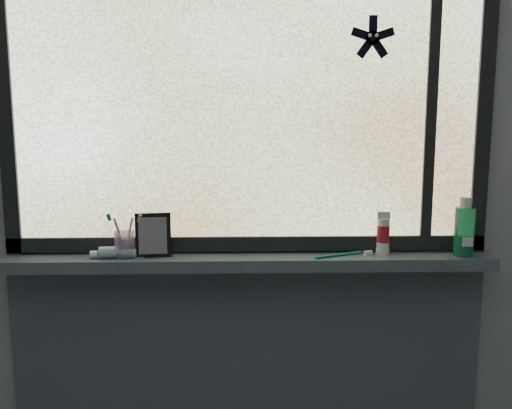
{
  "coord_description": "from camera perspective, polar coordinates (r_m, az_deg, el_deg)",
  "views": [
    {
      "loc": [
        -0.02,
        -0.59,
        1.49
      ],
      "look_at": [
        0.02,
        1.05,
        1.22
      ],
      "focal_mm": 40.0,
      "sensor_mm": 36.0,
      "label": 1
    }
  ],
  "objects": [
    {
      "name": "window_pane",
      "position": [
        1.88,
        -0.88,
        10.54
      ],
      "size": [
        1.5,
        0.01,
        1.0
      ],
      "primitive_type": "cube",
      "color": "silver",
      "rests_on": "wall_back"
    },
    {
      "name": "cream_tube",
      "position": [
        1.93,
        12.61,
        -2.68
      ],
      "size": [
        0.05,
        0.05,
        0.1
      ],
      "primitive_type": "cylinder",
      "rotation": [
        0.0,
        0.0,
        -0.22
      ],
      "color": "silver",
      "rests_on": "windowsill"
    },
    {
      "name": "starfish_sticker",
      "position": [
        1.92,
        11.59,
        16.0
      ],
      "size": [
        0.15,
        0.02,
        0.15
      ],
      "primitive_type": null,
      "color": "black",
      "rests_on": "window_pane"
    },
    {
      "name": "frame_right",
      "position": [
        2.03,
        21.86,
        9.79
      ],
      "size": [
        0.05,
        0.03,
        1.1
      ],
      "primitive_type": "cube",
      "color": "black",
      "rests_on": "wall_back"
    },
    {
      "name": "mouthwash_bottle",
      "position": [
        1.98,
        20.13,
        -2.09
      ],
      "size": [
        0.08,
        0.08,
        0.16
      ],
      "primitive_type": "cylinder",
      "rotation": [
        0.0,
        0.0,
        0.21
      ],
      "color": "#1D9860",
      "rests_on": "windowsill"
    },
    {
      "name": "vanity_mirror",
      "position": [
        1.89,
        -10.25,
        -3.02
      ],
      "size": [
        0.12,
        0.07,
        0.14
      ],
      "primitive_type": "cube",
      "rotation": [
        0.0,
        0.0,
        0.14
      ],
      "color": "black",
      "rests_on": "windowsill"
    },
    {
      "name": "wall_back",
      "position": [
        1.91,
        -0.87,
        2.11
      ],
      "size": [
        3.0,
        0.01,
        2.5
      ],
      "primitive_type": "cube",
      "color": "#9EA3A8",
      "rests_on": "ground"
    },
    {
      "name": "frame_mullion",
      "position": [
        1.97,
        17.11,
        10.07
      ],
      "size": [
        0.03,
        0.03,
        1.0
      ],
      "primitive_type": "cube",
      "color": "black",
      "rests_on": "wall_back"
    },
    {
      "name": "sill_apron",
      "position": [
        2.13,
        -0.81,
        -18.69
      ],
      "size": [
        1.62,
        0.02,
        0.98
      ],
      "primitive_type": "cube",
      "color": "#495361",
      "rests_on": "floor"
    },
    {
      "name": "frame_bottom",
      "position": [
        1.92,
        -0.84,
        -3.92
      ],
      "size": [
        1.6,
        0.03,
        0.05
      ],
      "primitive_type": "cube",
      "color": "black",
      "rests_on": "windowsill"
    },
    {
      "name": "windowsill",
      "position": [
        1.89,
        -0.82,
        -5.73
      ],
      "size": [
        1.62,
        0.14,
        0.04
      ],
      "primitive_type": "cube",
      "color": "#495361",
      "rests_on": "wall_back"
    },
    {
      "name": "toothpaste_tube",
      "position": [
        1.9,
        -13.76,
        -4.66
      ],
      "size": [
        0.22,
        0.06,
        0.04
      ],
      "primitive_type": null,
      "rotation": [
        0.0,
        0.0,
        0.07
      ],
      "color": "white",
      "rests_on": "windowsill"
    },
    {
      "name": "frame_left",
      "position": [
        2.02,
        -23.81,
        9.68
      ],
      "size": [
        0.05,
        0.03,
        1.1
      ],
      "primitive_type": "cube",
      "color": "black",
      "rests_on": "wall_back"
    },
    {
      "name": "toothbrush_lying",
      "position": [
        1.89,
        8.27,
        -4.93
      ],
      "size": [
        0.21,
        0.11,
        0.01
      ],
      "primitive_type": null,
      "rotation": [
        0.0,
        0.0,
        0.41
      ],
      "color": "#0C745F",
      "rests_on": "windowsill"
    },
    {
      "name": "toothbrush_cup",
      "position": [
        1.9,
        -12.98,
        -3.92
      ],
      "size": [
        0.07,
        0.07,
        0.09
      ],
      "primitive_type": "cylinder",
      "rotation": [
        0.0,
        0.0,
        0.07
      ],
      "color": "#C1A9E0",
      "rests_on": "windowsill"
    }
  ]
}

